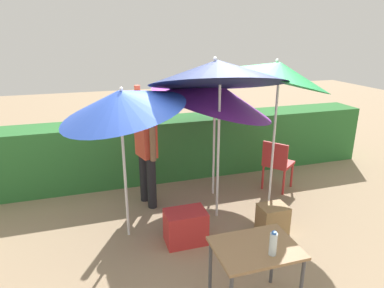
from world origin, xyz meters
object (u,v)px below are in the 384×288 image
(person_vendor, at_px, (146,149))
(chair_plastic, at_px, (277,162))
(bottle_water, at_px, (273,244))
(folding_table, at_px, (255,254))
(umbrella_orange, at_px, (278,72))
(umbrella_yellow, at_px, (121,102))
(cooler_box, at_px, (186,227))
(umbrella_rainbow, at_px, (215,93))
(umbrella_navy, at_px, (218,72))
(crate_cardboard, at_px, (273,219))

(person_vendor, height_order, chair_plastic, person_vendor)
(chair_plastic, distance_m, bottle_water, 2.93)
(folding_table, bearing_deg, person_vendor, 103.82)
(folding_table, height_order, bottle_water, bottle_water)
(person_vendor, xyz_separation_m, folding_table, (0.61, -2.46, -0.30))
(person_vendor, relative_size, folding_table, 2.35)
(umbrella_orange, relative_size, umbrella_yellow, 1.12)
(person_vendor, bearing_deg, cooler_box, -76.86)
(umbrella_orange, xyz_separation_m, folding_table, (-1.23, -1.88, -1.47))
(person_vendor, bearing_deg, umbrella_rainbow, 3.43)
(umbrella_orange, height_order, folding_table, umbrella_orange)
(chair_plastic, bearing_deg, bottle_water, -121.82)
(umbrella_navy, bearing_deg, folding_table, -98.58)
(umbrella_rainbow, xyz_separation_m, umbrella_yellow, (-1.54, -0.89, 0.13))
(person_vendor, xyz_separation_m, chair_plastic, (2.22, -0.15, -0.42))
(person_vendor, xyz_separation_m, bottle_water, (0.69, -2.62, -0.10))
(person_vendor, relative_size, bottle_water, 7.83)
(umbrella_navy, relative_size, bottle_water, 10.61)
(umbrella_yellow, height_order, bottle_water, umbrella_yellow)
(crate_cardboard, bearing_deg, cooler_box, 174.30)
(cooler_box, height_order, bottle_water, bottle_water)
(chair_plastic, bearing_deg, crate_cardboard, -122.11)
(person_vendor, relative_size, chair_plastic, 2.11)
(folding_table, bearing_deg, umbrella_rainbow, 78.29)
(umbrella_yellow, xyz_separation_m, chair_plastic, (2.64, 0.68, -1.34))
(umbrella_yellow, xyz_separation_m, person_vendor, (0.41, 0.83, -0.92))
(umbrella_yellow, bearing_deg, person_vendor, 63.43)
(person_vendor, bearing_deg, bottle_water, -75.20)
(umbrella_navy, relative_size, chair_plastic, 2.86)
(umbrella_navy, bearing_deg, umbrella_rainbow, 71.14)
(crate_cardboard, xyz_separation_m, bottle_water, (-0.80, -1.30, 0.63))
(umbrella_rainbow, xyz_separation_m, crate_cardboard, (0.36, -1.38, -1.52))
(chair_plastic, height_order, bottle_water, bottle_water)
(umbrella_navy, xyz_separation_m, person_vendor, (-0.88, 0.68, -1.20))
(umbrella_orange, xyz_separation_m, cooler_box, (-1.56, -0.61, -1.88))
(umbrella_rainbow, height_order, bottle_water, umbrella_rainbow)
(crate_cardboard, bearing_deg, umbrella_navy, 134.39)
(umbrella_rainbow, distance_m, umbrella_yellow, 1.79)
(umbrella_rainbow, height_order, chair_plastic, umbrella_rainbow)
(umbrella_navy, distance_m, person_vendor, 1.64)
(crate_cardboard, relative_size, bottle_water, 1.64)
(umbrella_orange, relative_size, umbrella_navy, 0.96)
(cooler_box, bearing_deg, crate_cardboard, -5.70)
(umbrella_rainbow, relative_size, folding_table, 2.75)
(umbrella_orange, relative_size, chair_plastic, 2.76)
(umbrella_rainbow, bearing_deg, person_vendor, -176.57)
(umbrella_orange, bearing_deg, bottle_water, -119.31)
(person_vendor, bearing_deg, umbrella_orange, -17.57)
(umbrella_rainbow, xyz_separation_m, chair_plastic, (1.09, -0.21, -1.21))
(umbrella_navy, distance_m, chair_plastic, 2.18)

